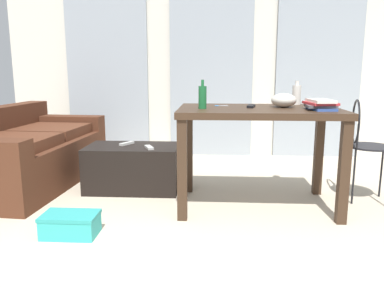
{
  "coord_description": "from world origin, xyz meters",
  "views": [
    {
      "loc": [
        0.06,
        -1.65,
        1.08
      ],
      "look_at": [
        -0.15,
        1.69,
        0.44
      ],
      "focal_mm": 35.68,
      "sensor_mm": 36.0,
      "label": 1
    }
  ],
  "objects_px": {
    "tv_remote_secondary": "(149,147)",
    "wire_chair": "(363,138)",
    "tv_remote_primary": "(127,143)",
    "bottle_far": "(297,94)",
    "bowl": "(284,100)",
    "shoebox": "(70,225)",
    "craft_table": "(258,123)",
    "tv_remote_on_table": "(251,106)",
    "bottle_near": "(203,97)",
    "book_stack": "(321,105)",
    "scissors": "(220,106)",
    "couch": "(25,154)",
    "coffee_table": "(133,168)"
  },
  "relations": [
    {
      "from": "wire_chair",
      "to": "tv_remote_on_table",
      "type": "height_order",
      "value": "wire_chair"
    },
    {
      "from": "bottle_far",
      "to": "tv_remote_on_table",
      "type": "bearing_deg",
      "value": -145.9
    },
    {
      "from": "bottle_far",
      "to": "wire_chair",
      "type": "bearing_deg",
      "value": -12.95
    },
    {
      "from": "tv_remote_primary",
      "to": "tv_remote_secondary",
      "type": "bearing_deg",
      "value": -4.63
    },
    {
      "from": "bottle_far",
      "to": "scissors",
      "type": "bearing_deg",
      "value": -165.34
    },
    {
      "from": "tv_remote_on_table",
      "to": "bottle_near",
      "type": "bearing_deg",
      "value": -149.64
    },
    {
      "from": "coffee_table",
      "to": "tv_remote_on_table",
      "type": "relative_size",
      "value": 5.09
    },
    {
      "from": "bowl",
      "to": "shoebox",
      "type": "height_order",
      "value": "bowl"
    },
    {
      "from": "wire_chair",
      "to": "bottle_near",
      "type": "distance_m",
      "value": 1.4
    },
    {
      "from": "book_stack",
      "to": "tv_remote_primary",
      "type": "distance_m",
      "value": 1.74
    },
    {
      "from": "couch",
      "to": "wire_chair",
      "type": "distance_m",
      "value": 3.08
    },
    {
      "from": "shoebox",
      "to": "craft_table",
      "type": "bearing_deg",
      "value": 27.11
    },
    {
      "from": "bottle_far",
      "to": "bowl",
      "type": "relative_size",
      "value": 1.03
    },
    {
      "from": "couch",
      "to": "tv_remote_secondary",
      "type": "distance_m",
      "value": 1.27
    },
    {
      "from": "couch",
      "to": "wire_chair",
      "type": "bearing_deg",
      "value": -5.37
    },
    {
      "from": "book_stack",
      "to": "couch",
      "type": "bearing_deg",
      "value": 166.9
    },
    {
      "from": "craft_table",
      "to": "tv_remote_secondary",
      "type": "height_order",
      "value": "craft_table"
    },
    {
      "from": "coffee_table",
      "to": "scissors",
      "type": "distance_m",
      "value": 1.01
    },
    {
      "from": "book_stack",
      "to": "scissors",
      "type": "height_order",
      "value": "book_stack"
    },
    {
      "from": "tv_remote_secondary",
      "to": "wire_chair",
      "type": "bearing_deg",
      "value": -25.89
    },
    {
      "from": "bottle_far",
      "to": "tv_remote_primary",
      "type": "bearing_deg",
      "value": 176.01
    },
    {
      "from": "book_stack",
      "to": "tv_remote_secondary",
      "type": "xyz_separation_m",
      "value": [
        -1.36,
        0.38,
        -0.42
      ]
    },
    {
      "from": "bottle_near",
      "to": "tv_remote_secondary",
      "type": "xyz_separation_m",
      "value": [
        -0.48,
        0.35,
        -0.47
      ]
    },
    {
      "from": "bottle_near",
      "to": "tv_remote_on_table",
      "type": "bearing_deg",
      "value": 18.86
    },
    {
      "from": "wire_chair",
      "to": "bowl",
      "type": "xyz_separation_m",
      "value": [
        -0.69,
        -0.13,
        0.32
      ]
    },
    {
      "from": "couch",
      "to": "tv_remote_secondary",
      "type": "xyz_separation_m",
      "value": [
        1.24,
        -0.22,
        0.12
      ]
    },
    {
      "from": "bottle_far",
      "to": "shoebox",
      "type": "distance_m",
      "value": 2.08
    },
    {
      "from": "craft_table",
      "to": "bowl",
      "type": "bearing_deg",
      "value": 17.66
    },
    {
      "from": "couch",
      "to": "bottle_far",
      "type": "relative_size",
      "value": 8.86
    },
    {
      "from": "craft_table",
      "to": "tv_remote_on_table",
      "type": "relative_size",
      "value": 7.57
    },
    {
      "from": "tv_remote_on_table",
      "to": "shoebox",
      "type": "xyz_separation_m",
      "value": [
        -1.24,
        -0.71,
        -0.73
      ]
    },
    {
      "from": "wire_chair",
      "to": "tv_remote_on_table",
      "type": "distance_m",
      "value": 1.0
    },
    {
      "from": "coffee_table",
      "to": "tv_remote_primary",
      "type": "height_order",
      "value": "tv_remote_primary"
    },
    {
      "from": "tv_remote_secondary",
      "to": "craft_table",
      "type": "bearing_deg",
      "value": -39.8
    },
    {
      "from": "scissors",
      "to": "tv_remote_secondary",
      "type": "height_order",
      "value": "scissors"
    },
    {
      "from": "couch",
      "to": "tv_remote_on_table",
      "type": "distance_m",
      "value": 2.21
    },
    {
      "from": "couch",
      "to": "bottle_far",
      "type": "height_order",
      "value": "bottle_far"
    },
    {
      "from": "craft_table",
      "to": "tv_remote_primary",
      "type": "distance_m",
      "value": 1.26
    },
    {
      "from": "craft_table",
      "to": "bottle_far",
      "type": "xyz_separation_m",
      "value": [
        0.35,
        0.32,
        0.2
      ]
    },
    {
      "from": "shoebox",
      "to": "tv_remote_primary",
      "type": "bearing_deg",
      "value": 82.71
    },
    {
      "from": "couch",
      "to": "book_stack",
      "type": "bearing_deg",
      "value": -13.1
    },
    {
      "from": "bottle_near",
      "to": "bottle_far",
      "type": "relative_size",
      "value": 1.08
    },
    {
      "from": "coffee_table",
      "to": "scissors",
      "type": "height_order",
      "value": "scissors"
    },
    {
      "from": "coffee_table",
      "to": "scissors",
      "type": "bearing_deg",
      "value": -15.66
    },
    {
      "from": "bottle_near",
      "to": "tv_remote_on_table",
      "type": "distance_m",
      "value": 0.41
    },
    {
      "from": "wire_chair",
      "to": "tv_remote_primary",
      "type": "distance_m",
      "value": 2.06
    },
    {
      "from": "craft_table",
      "to": "tv_remote_on_table",
      "type": "distance_m",
      "value": 0.15
    },
    {
      "from": "couch",
      "to": "wire_chair",
      "type": "height_order",
      "value": "wire_chair"
    },
    {
      "from": "scissors",
      "to": "shoebox",
      "type": "relative_size",
      "value": 0.31
    },
    {
      "from": "tv_remote_primary",
      "to": "bottle_far",
      "type": "bearing_deg",
      "value": 26.27
    }
  ]
}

